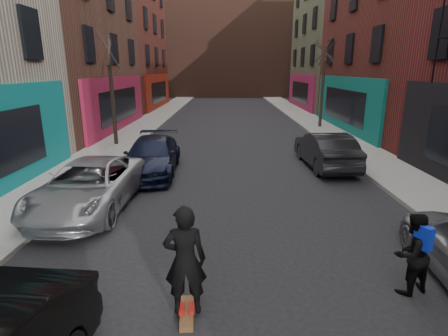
{
  "coord_description": "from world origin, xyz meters",
  "views": [
    {
      "loc": [
        -0.33,
        -0.26,
        3.95
      ],
      "look_at": [
        -0.38,
        8.04,
        1.6
      ],
      "focal_mm": 28.0,
      "sensor_mm": 36.0,
      "label": 1
    }
  ],
  "objects_px": {
    "parked_left_far": "(90,185)",
    "parked_left_end": "(152,156)",
    "tree_left_far": "(111,81)",
    "skateboard": "(187,313)",
    "tree_right_far": "(323,76)",
    "skateboarder": "(185,260)",
    "parked_right_end": "(325,150)",
    "pedestrian": "(412,253)"
  },
  "relations": [
    {
      "from": "parked_left_far",
      "to": "parked_left_end",
      "type": "relative_size",
      "value": 1.05
    },
    {
      "from": "pedestrian",
      "to": "parked_left_far",
      "type": "bearing_deg",
      "value": -49.18
    },
    {
      "from": "skateboard",
      "to": "skateboarder",
      "type": "xyz_separation_m",
      "value": [
        -0.0,
        0.0,
        0.98
      ]
    },
    {
      "from": "parked_left_far",
      "to": "parked_left_end",
      "type": "xyz_separation_m",
      "value": [
        1.07,
        3.6,
        -0.01
      ]
    },
    {
      "from": "tree_left_far",
      "to": "parked_right_end",
      "type": "distance_m",
      "value": 11.12
    },
    {
      "from": "tree_right_far",
      "to": "skateboard",
      "type": "distance_m",
      "value": 20.92
    },
    {
      "from": "parked_left_end",
      "to": "skateboarder",
      "type": "bearing_deg",
      "value": -77.3
    },
    {
      "from": "tree_left_far",
      "to": "parked_left_end",
      "type": "height_order",
      "value": "tree_left_far"
    },
    {
      "from": "tree_right_far",
      "to": "parked_left_far",
      "type": "distance_m",
      "value": 18.25
    },
    {
      "from": "tree_right_far",
      "to": "skateboarder",
      "type": "height_order",
      "value": "tree_right_far"
    },
    {
      "from": "tree_left_far",
      "to": "skateboard",
      "type": "xyz_separation_m",
      "value": [
        5.23,
        -13.34,
        -3.33
      ]
    },
    {
      "from": "parked_right_end",
      "to": "tree_left_far",
      "type": "bearing_deg",
      "value": -25.08
    },
    {
      "from": "tree_left_far",
      "to": "parked_left_end",
      "type": "bearing_deg",
      "value": -59.55
    },
    {
      "from": "tree_left_far",
      "to": "skateboard",
      "type": "relative_size",
      "value": 8.12
    },
    {
      "from": "parked_left_end",
      "to": "pedestrian",
      "type": "height_order",
      "value": "pedestrian"
    },
    {
      "from": "parked_left_end",
      "to": "parked_right_end",
      "type": "bearing_deg",
      "value": 5.25
    },
    {
      "from": "parked_right_end",
      "to": "pedestrian",
      "type": "xyz_separation_m",
      "value": [
        -0.8,
        -8.56,
        0.04
      ]
    },
    {
      "from": "tree_left_far",
      "to": "parked_right_end",
      "type": "relative_size",
      "value": 1.45
    },
    {
      "from": "skateboarder",
      "to": "pedestrian",
      "type": "distance_m",
      "value": 4.04
    },
    {
      "from": "parked_left_end",
      "to": "skateboarder",
      "type": "distance_m",
      "value": 8.6
    },
    {
      "from": "tree_left_far",
      "to": "parked_left_far",
      "type": "relative_size",
      "value": 1.3
    },
    {
      "from": "parked_left_end",
      "to": "parked_left_far",
      "type": "bearing_deg",
      "value": -109.09
    },
    {
      "from": "tree_left_far",
      "to": "tree_right_far",
      "type": "bearing_deg",
      "value": 25.82
    },
    {
      "from": "parked_right_end",
      "to": "skateboarder",
      "type": "height_order",
      "value": "skateboarder"
    },
    {
      "from": "tree_left_far",
      "to": "tree_right_far",
      "type": "relative_size",
      "value": 0.96
    },
    {
      "from": "tree_right_far",
      "to": "parked_right_end",
      "type": "height_order",
      "value": "tree_right_far"
    },
    {
      "from": "parked_left_far",
      "to": "parked_right_end",
      "type": "xyz_separation_m",
      "value": [
        8.1,
        4.56,
        0.04
      ]
    },
    {
      "from": "parked_right_end",
      "to": "tree_right_far",
      "type": "bearing_deg",
      "value": -106.21
    },
    {
      "from": "parked_left_far",
      "to": "pedestrian",
      "type": "relative_size",
      "value": 3.26
    },
    {
      "from": "tree_right_far",
      "to": "parked_left_far",
      "type": "height_order",
      "value": "tree_right_far"
    },
    {
      "from": "tree_left_far",
      "to": "tree_right_far",
      "type": "xyz_separation_m",
      "value": [
        12.4,
        6.0,
        0.15
      ]
    },
    {
      "from": "parked_left_far",
      "to": "skateboard",
      "type": "xyz_separation_m",
      "value": [
        3.33,
        -4.69,
        -0.65
      ]
    },
    {
      "from": "skateboard",
      "to": "skateboarder",
      "type": "bearing_deg",
      "value": 175.15
    },
    {
      "from": "tree_left_far",
      "to": "skateboarder",
      "type": "height_order",
      "value": "tree_left_far"
    },
    {
      "from": "parked_right_end",
      "to": "pedestrian",
      "type": "distance_m",
      "value": 8.59
    },
    {
      "from": "parked_left_far",
      "to": "parked_left_end",
      "type": "height_order",
      "value": "parked_left_far"
    },
    {
      "from": "tree_right_far",
      "to": "tree_left_far",
      "type": "bearing_deg",
      "value": -154.18
    },
    {
      "from": "tree_right_far",
      "to": "pedestrian",
      "type": "relative_size",
      "value": 4.42
    },
    {
      "from": "tree_left_far",
      "to": "parked_left_far",
      "type": "height_order",
      "value": "tree_left_far"
    },
    {
      "from": "parked_left_far",
      "to": "pedestrian",
      "type": "xyz_separation_m",
      "value": [
        7.3,
        -3.99,
        0.08
      ]
    },
    {
      "from": "tree_left_far",
      "to": "skateboard",
      "type": "bearing_deg",
      "value": -68.61
    },
    {
      "from": "parked_left_far",
      "to": "parked_right_end",
      "type": "bearing_deg",
      "value": 31.18
    }
  ]
}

